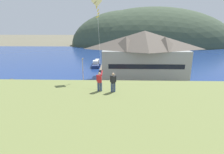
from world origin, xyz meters
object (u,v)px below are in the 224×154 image
Objects in this scene: person_kite_flyer at (100,81)px; person_companion at (113,82)px; moored_boat_wharfside at (97,63)px; parked_car_corner_spot at (99,116)px; parked_car_lone_by_shed at (123,99)px; parking_light_pole at (83,74)px; parked_car_mid_row_center at (198,115)px; storage_shed_waterside at (120,71)px; flying_kite at (97,5)px; harbor_lodge at (144,54)px; parked_car_back_row_left at (91,97)px; wharf_dock at (106,66)px; storage_shed_near_lot at (14,94)px; moored_boat_outer_mooring at (117,67)px; moored_boat_inner_slip at (96,65)px; parked_car_front_row_red at (60,97)px.

person_kite_flyer is 1.07× the size of person_companion.
person_companion is (6.70, -47.13, 7.59)m from moored_boat_wharfside.
person_companion reaches higher than parked_car_corner_spot.
parking_light_pole is at bearing 148.58° from parked_car_lone_by_shed.
storage_shed_waterside is at bearing 116.96° from parked_car_mid_row_center.
flying_kite is at bearing -71.60° from parking_light_pole.
harbor_lodge is 20.26m from parked_car_back_row_left.
parked_car_lone_by_shed reaches higher than wharf_dock.
moored_boat_wharfside is 48.20m from person_companion.
parked_car_lone_by_shed is at bearing -76.35° from moored_boat_wharfside.
storage_shed_near_lot is at bearing 157.38° from flying_kite.
storage_shed_waterside is 1.04× the size of moored_boat_wharfside.
storage_shed_waterside is 3.72× the size of person_companion.
person_kite_flyer reaches higher than moored_boat_outer_mooring.
storage_shed_waterside is 0.91× the size of parking_light_pole.
person_kite_flyer is (-8.29, -30.22, 1.84)m from harbor_lodge.
storage_shed_near_lot is 1.24× the size of moored_boat_wharfside.
storage_shed_waterside is 3.49× the size of person_kite_flyer.
moored_boat_inner_slip reaches higher than wharf_dock.
person_companion is (-0.96, -29.17, 6.07)m from storage_shed_waterside.
harbor_lodge is at bearing 44.34° from parked_car_front_row_red.
moored_boat_outer_mooring is at bearing 88.13° from person_kite_flyer.
harbor_lodge is 28.25m from flying_kite.
flying_kite reaches higher than storage_shed_waterside.
flying_kite is at bearing -81.76° from parked_car_corner_spot.
parked_car_front_row_red is at bearing 124.67° from person_companion.
harbor_lodge is at bearing 101.80° from parked_car_mid_row_center.
parked_car_front_row_red is 2.27× the size of person_kite_flyer.
wharf_dock is 2.48× the size of moored_boat_wharfside.
parked_car_corner_spot and parked_car_front_row_red have the same top height.
parked_car_mid_row_center is at bearing -15.77° from parked_car_front_row_red.
storage_shed_near_lot is 17.70m from parked_car_lone_by_shed.
parking_light_pole is at bearing -89.18° from moored_boat_wharfside.
parked_car_front_row_red is at bearing -127.75° from parking_light_pole.
moored_boat_inner_slip is 45.31m from person_kite_flyer.
parked_car_lone_by_shed is 0.97× the size of parked_car_back_row_left.
moored_boat_wharfside and moored_boat_outer_mooring have the same top height.
moored_boat_wharfside is 0.70× the size of flying_kite.
flying_kite is at bearing 97.39° from person_kite_flyer.
moored_boat_inner_slip is (-14.08, 14.07, -5.77)m from harbor_lodge.
parked_car_mid_row_center is at bearing -6.12° from storage_shed_near_lot.
parked_car_corner_spot is 1.02× the size of parked_car_lone_by_shed.
harbor_lodge is 5.04× the size of parked_car_mid_row_center.
person_kite_flyer reaches higher than moored_boat_inner_slip.
parked_car_mid_row_center is at bearing -30.05° from parking_light_pole.
wharf_dock is 29.74m from parked_car_back_row_left.
moored_boat_inner_slip is at bearing 117.21° from parked_car_mid_row_center.
storage_shed_waterside reaches higher than moored_boat_inner_slip.
harbor_lodge is 3.38× the size of storage_shed_waterside.
flying_kite is at bearing -82.54° from moored_boat_inner_slip.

